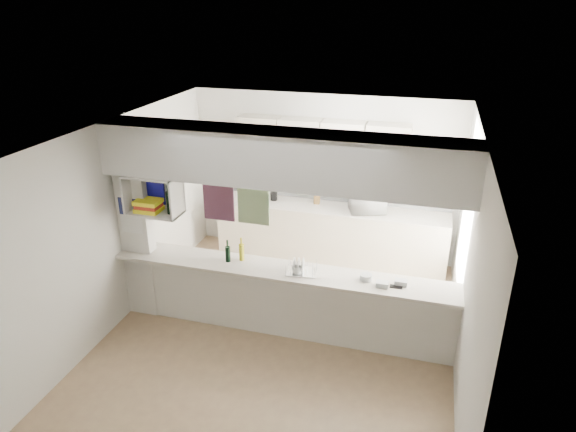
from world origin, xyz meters
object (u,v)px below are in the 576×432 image
(microwave, at_px, (368,202))
(bowl, at_px, (372,192))
(wine_bottles, at_px, (235,252))
(dish_rack, at_px, (301,267))

(microwave, relative_size, bowl, 1.94)
(wine_bottles, bearing_deg, dish_rack, -4.02)
(bowl, bearing_deg, dish_rack, -104.57)
(dish_rack, distance_m, wine_bottles, 0.86)
(bowl, bearing_deg, wine_bottles, -124.66)
(microwave, relative_size, wine_bottles, 1.74)
(dish_rack, bearing_deg, wine_bottles, 168.88)
(microwave, xyz_separation_m, bowl, (0.05, -0.01, 0.18))
(microwave, height_order, dish_rack, microwave)
(bowl, height_order, dish_rack, bowl)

